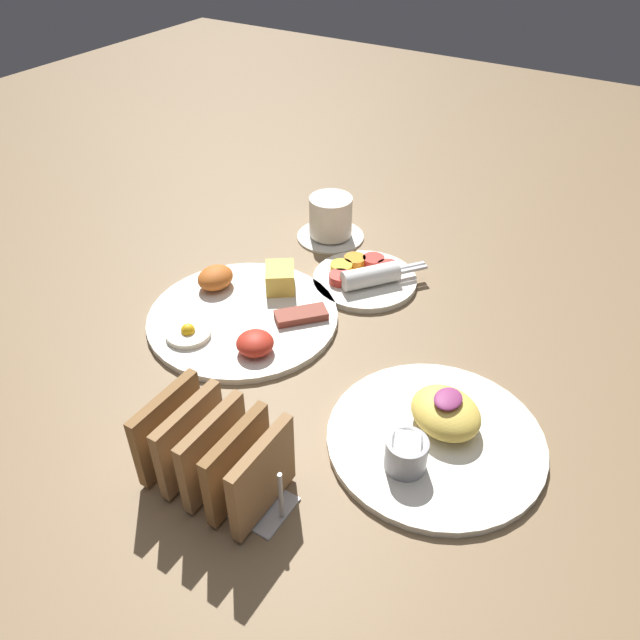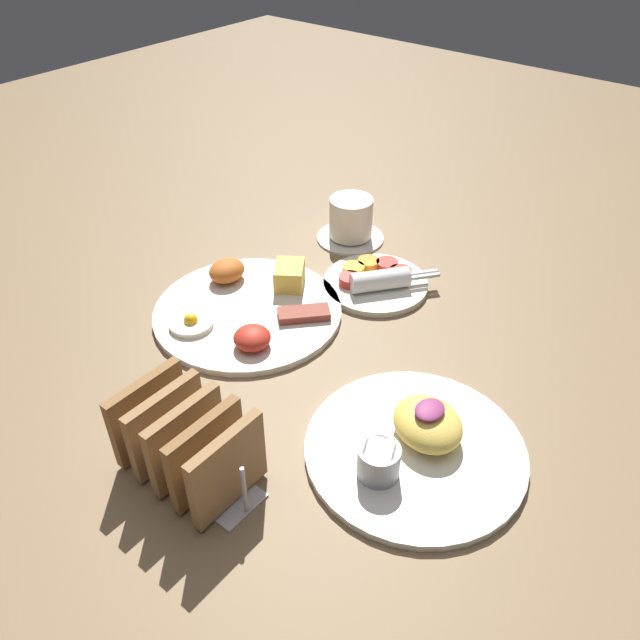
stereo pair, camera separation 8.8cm
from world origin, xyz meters
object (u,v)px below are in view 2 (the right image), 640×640
(toast_rack, at_px, (187,443))
(coffee_cup, at_px, (351,221))
(plate_condiments, at_px, (376,280))
(plate_breakfast, at_px, (249,307))
(plate_foreground, at_px, (415,443))

(toast_rack, height_order, coffee_cup, toast_rack)
(plate_condiments, xyz_separation_m, toast_rack, (-0.43, -0.05, 0.04))
(plate_breakfast, height_order, coffee_cup, coffee_cup)
(plate_breakfast, bearing_deg, toast_rack, -148.16)
(plate_condiments, bearing_deg, coffee_cup, 52.16)
(plate_breakfast, bearing_deg, plate_condiments, -31.61)
(plate_breakfast, xyz_separation_m, coffee_cup, (0.27, 0.01, 0.03))
(plate_breakfast, distance_m, coffee_cup, 0.27)
(toast_rack, relative_size, coffee_cup, 1.50)
(plate_foreground, distance_m, toast_rack, 0.26)
(plate_condiments, relative_size, coffee_cup, 1.40)
(plate_breakfast, height_order, toast_rack, toast_rack)
(plate_condiments, bearing_deg, plate_foreground, -137.41)
(toast_rack, bearing_deg, plate_foreground, -44.56)
(plate_breakfast, relative_size, toast_rack, 1.57)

